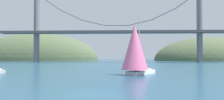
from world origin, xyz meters
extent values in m
plane|color=navy|center=(0.00, 0.00, 0.00)|extent=(360.00, 360.00, 0.00)
ellipsoid|color=#4C5B3D|center=(60.00, 135.00, 0.00)|extent=(72.62, 44.00, 30.70)
ellipsoid|color=#4C5B3D|center=(-55.00, 135.00, 0.00)|extent=(83.22, 44.00, 36.38)
cylinder|color=slate|center=(-40.58, 95.00, 17.48)|extent=(2.80, 2.80, 34.95)
cylinder|color=slate|center=(40.58, 95.00, 17.48)|extent=(2.80, 2.80, 34.95)
cube|color=#47474C|center=(0.00, 95.00, 15.11)|extent=(117.16, 6.00, 1.20)
cylinder|color=slate|center=(-34.78, 95.00, 30.83)|extent=(11.88, 0.50, 8.66)
cylinder|color=slate|center=(-23.19, 95.00, 23.95)|extent=(11.81, 0.50, 5.95)
cylinder|color=slate|center=(-11.59, 95.00, 19.83)|extent=(11.71, 0.50, 3.24)
cylinder|color=slate|center=(0.00, 95.00, 18.45)|extent=(11.59, 0.50, 0.50)
cylinder|color=slate|center=(11.59, 95.00, 19.83)|extent=(11.71, 0.50, 3.24)
cylinder|color=slate|center=(23.19, 95.00, 23.95)|extent=(11.81, 0.50, 5.95)
cylinder|color=slate|center=(34.78, 95.00, 30.83)|extent=(11.88, 0.50, 8.66)
cube|color=white|center=(6.44, 23.24, 0.35)|extent=(6.16, 8.21, 0.70)
cube|color=beige|center=(7.20, 24.51, 0.88)|extent=(2.82, 3.14, 0.36)
cylinder|color=#B2B2B7|center=(6.01, 22.54, 5.85)|extent=(0.14, 0.14, 10.29)
cone|color=pink|center=(5.08, 20.99, 5.16)|extent=(6.69, 6.69, 8.31)
camera|label=1|loc=(2.89, -22.20, 3.68)|focal=37.90mm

